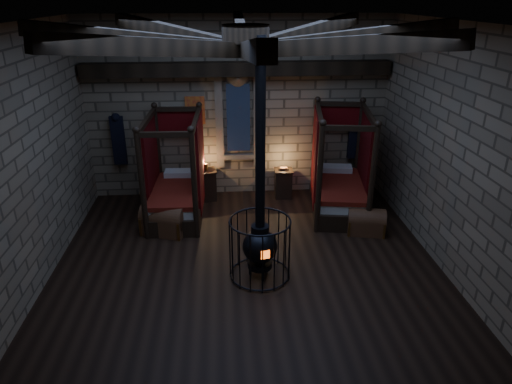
{
  "coord_description": "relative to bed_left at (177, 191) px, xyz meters",
  "views": [
    {
      "loc": [
        -0.39,
        -7.06,
        4.58
      ],
      "look_at": [
        0.2,
        0.6,
        1.24
      ],
      "focal_mm": 32.0,
      "sensor_mm": 36.0,
      "label": 1
    }
  ],
  "objects": [
    {
      "name": "room",
      "position": [
        1.43,
        -2.25,
        3.19
      ],
      "size": [
        7.02,
        7.02,
        4.29
      ],
      "color": "black",
      "rests_on": "ground"
    },
    {
      "name": "bed_left",
      "position": [
        0.0,
        0.0,
        0.0
      ],
      "size": [
        1.2,
        2.18,
        2.23
      ],
      "rotation": [
        0.0,
        0.0,
        -0.04
      ],
      "color": "black",
      "rests_on": "ground"
    },
    {
      "name": "bed_right",
      "position": [
        3.64,
        -0.03,
        0.01
      ],
      "size": [
        1.47,
        2.34,
        2.29
      ],
      "rotation": [
        0.0,
        0.0,
        -0.15
      ],
      "color": "black",
      "rests_on": "ground"
    },
    {
      "name": "trunk_left",
      "position": [
        -0.2,
        -0.88,
        -0.26
      ],
      "size": [
        1.03,
        0.83,
        0.66
      ],
      "rotation": [
        0.0,
        0.0,
        -0.33
      ],
      "color": "#58321C",
      "rests_on": "ground"
    },
    {
      "name": "trunk_right",
      "position": [
        3.96,
        -1.21,
        -0.31
      ],
      "size": [
        0.84,
        0.63,
        0.55
      ],
      "rotation": [
        0.0,
        0.0,
        -0.21
      ],
      "color": "#58321C",
      "rests_on": "ground"
    },
    {
      "name": "nightstand_left",
      "position": [
        0.63,
        0.74,
        -0.16
      ],
      "size": [
        0.54,
        0.52,
        0.92
      ],
      "rotation": [
        0.0,
        0.0,
        0.18
      ],
      "color": "black",
      "rests_on": "ground"
    },
    {
      "name": "nightstand_right",
      "position": [
        2.49,
        0.75,
        -0.19
      ],
      "size": [
        0.45,
        0.44,
        0.76
      ],
      "rotation": [
        0.0,
        0.0,
        -0.04
      ],
      "color": "black",
      "rests_on": "ground"
    },
    {
      "name": "stove",
      "position": [
        1.63,
        -2.61,
        0.1
      ],
      "size": [
        1.07,
        1.07,
        4.05
      ],
      "rotation": [
        0.0,
        0.0,
        0.24
      ],
      "color": "black",
      "rests_on": "ground"
    }
  ]
}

